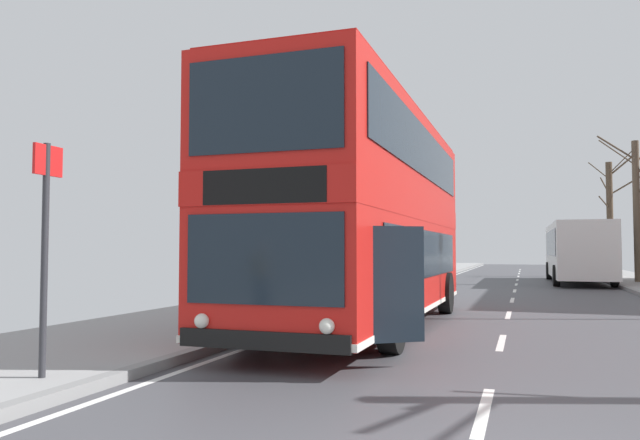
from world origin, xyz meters
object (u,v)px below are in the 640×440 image
Objects in this scene: bare_tree_far_00 at (611,215)px; bare_tree_far_02 at (637,206)px; bus_stop_sign_near at (45,233)px; double_decker_bus_main at (366,216)px; background_bus_far_lane at (577,251)px.

bare_tree_far_02 is (-0.06, -9.95, -0.13)m from bare_tree_far_00.
bare_tree_far_02 is at bearing 68.42° from bus_stop_sign_near.
double_decker_bus_main is 1.40× the size of bare_tree_far_00.
bare_tree_far_02 is (2.57, -1.08, 2.11)m from background_bus_far_lane.
bus_stop_sign_near is (-2.14, -6.79, -0.52)m from double_decker_bus_main.
background_bus_far_lane is 28.33m from bus_stop_sign_near.
background_bus_far_lane reaches higher than bus_stop_sign_near.
bus_stop_sign_near is at bearing -107.51° from double_decker_bus_main.
bare_tree_far_00 is (10.41, 36.10, 2.03)m from bus_stop_sign_near.
background_bus_far_lane is 1.42× the size of bare_tree_far_00.
bus_stop_sign_near is (-7.77, -27.24, 0.22)m from background_bus_far_lane.
double_decker_bus_main reaches higher than background_bus_far_lane.
bus_stop_sign_near is 28.19m from bare_tree_far_02.
bare_tree_far_00 is at bearing 73.92° from bus_stop_sign_near.
double_decker_bus_main is at bearing 72.49° from bus_stop_sign_near.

